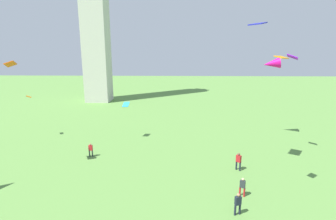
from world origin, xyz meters
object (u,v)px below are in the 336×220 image
(kite_flying_2, at_px, (10,64))
(kite_flying_4, at_px, (29,97))
(person_2, at_px, (91,149))
(kite_flying_5, at_px, (292,57))
(kite_flying_1, at_px, (281,57))
(kite_flying_3, at_px, (272,64))
(person_3, at_px, (242,186))
(person_4, at_px, (239,160))
(kite_flying_7, at_px, (258,24))
(kite_flying_0, at_px, (126,104))
(person_0, at_px, (238,203))

(kite_flying_2, xyz_separation_m, kite_flying_4, (-4.73, 10.12, -4.71))
(person_2, relative_size, kite_flying_5, 1.26)
(kite_flying_1, xyz_separation_m, kite_flying_3, (4.87, 15.17, -1.12))
(person_3, xyz_separation_m, kite_flying_3, (6.84, 14.81, 9.10))
(person_4, xyz_separation_m, kite_flying_3, (6.06, 10.09, 8.98))
(kite_flying_1, distance_m, kite_flying_4, 30.73)
(kite_flying_2, bearing_deg, kite_flying_1, -117.48)
(person_4, bearing_deg, person_2, -145.93)
(person_3, distance_m, kite_flying_5, 14.80)
(kite_flying_4, relative_size, kite_flying_7, 0.51)
(person_2, distance_m, person_4, 15.98)
(person_3, relative_size, kite_flying_5, 1.29)
(kite_flying_1, xyz_separation_m, kite_flying_2, (-22.09, 3.86, -0.68))
(person_3, height_order, kite_flying_4, kite_flying_4)
(kite_flying_0, relative_size, kite_flying_7, 0.54)
(kite_flying_1, bearing_deg, person_2, 115.80)
(person_0, bearing_deg, kite_flying_7, -128.40)
(person_0, xyz_separation_m, kite_flying_1, (2.91, 2.12, 10.17))
(kite_flying_1, height_order, kite_flying_2, kite_flying_1)
(person_4, relative_size, kite_flying_4, 1.69)
(person_2, bearing_deg, kite_flying_5, 8.26)
(kite_flying_2, bearing_deg, kite_flying_7, -105.08)
(person_2, xyz_separation_m, kite_flying_7, (16.53, -3.13, 12.98))
(person_0, xyz_separation_m, person_4, (1.73, 7.19, 0.07))
(kite_flying_2, relative_size, kite_flying_3, 0.58)
(person_2, xyz_separation_m, kite_flying_5, (21.58, 0.99, 10.10))
(person_4, bearing_deg, kite_flying_1, -32.46)
(person_4, bearing_deg, kite_flying_7, 25.75)
(person_4, bearing_deg, kite_flying_4, -154.78)
(kite_flying_2, distance_m, kite_flying_4, 12.12)
(kite_flying_1, bearing_deg, kite_flying_7, 55.45)
(kite_flying_1, relative_size, kite_flying_7, 0.55)
(person_3, distance_m, kite_flying_1, 10.42)
(kite_flying_3, distance_m, kite_flying_4, 32.01)
(kite_flying_2, distance_m, kite_flying_7, 22.00)
(kite_flying_2, bearing_deg, person_4, -104.24)
(person_2, distance_m, kite_flying_4, 12.59)
(person_2, xyz_separation_m, person_3, (14.94, -7.57, 0.02))
(person_4, height_order, kite_flying_3, kite_flying_3)
(kite_flying_3, bearing_deg, kite_flying_7, -15.00)
(kite_flying_0, relative_size, kite_flying_2, 0.80)
(kite_flying_0, bearing_deg, person_3, -134.37)
(person_0, height_order, kite_flying_0, kite_flying_0)
(kite_flying_0, xyz_separation_m, kite_flying_5, (18.63, -5.02, 6.20))
(person_3, bearing_deg, person_2, 0.82)
(person_0, height_order, kite_flying_5, kite_flying_5)
(person_3, xyz_separation_m, kite_flying_7, (1.59, 4.44, 12.96))
(person_4, height_order, kite_flying_4, kite_flying_4)
(kite_flying_5, bearing_deg, kite_flying_4, -155.00)
(person_3, relative_size, kite_flying_7, 0.76)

